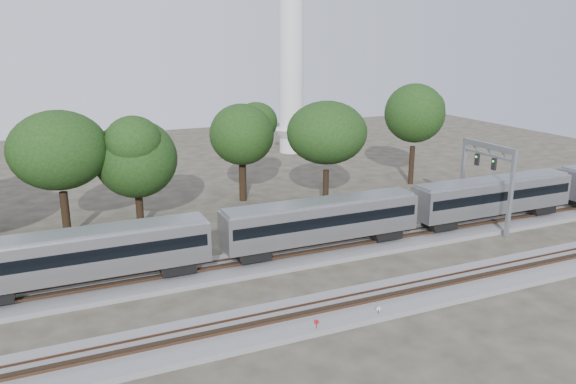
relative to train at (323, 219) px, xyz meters
name	(u,v)px	position (x,y,z in m)	size (l,w,h in m)	color
ground	(245,302)	(-9.35, -6.00, -3.26)	(160.00, 160.00, 0.00)	#383328
track_far	(220,269)	(-9.35, 0.00, -3.06)	(160.00, 5.00, 0.73)	slate
track_near	(266,324)	(-9.35, -10.00, -3.06)	(160.00, 5.00, 0.73)	slate
train	(323,219)	(0.00, 0.00, 0.00)	(92.37, 3.19, 4.70)	#AAACB1
switch_stand_red	(316,325)	(-6.70, -12.12, -2.61)	(0.32, 0.13, 1.02)	#512D19
switch_stand_white	(378,311)	(-1.97, -12.02, -2.69)	(0.27, 0.12, 0.89)	#512D19
switch_lever	(378,313)	(-1.70, -11.54, -3.11)	(0.50, 0.30, 0.30)	#512D19
signal_gantry	(487,167)	(17.90, 0.00, 2.97)	(0.59, 7.03, 8.55)	gray
tree_3	(59,151)	(-20.26, 13.27, 5.22)	(8.64, 8.64, 12.18)	black
tree_4	(136,159)	(-13.37, 13.89, 3.75)	(7.15, 7.15, 10.08)	black
tree_5	(242,135)	(-0.77, 18.78, 4.50)	(7.91, 7.91, 11.15)	black
tree_6	(327,133)	(5.90, 10.80, 5.47)	(8.89, 8.89, 12.53)	black
tree_7	(415,113)	(21.75, 17.27, 5.90)	(9.33, 9.33, 13.15)	black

